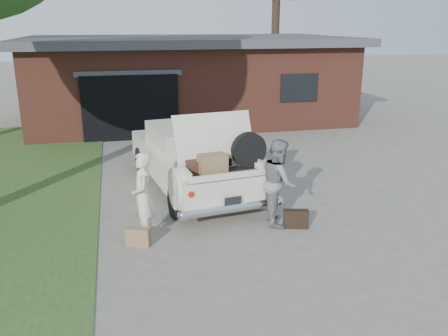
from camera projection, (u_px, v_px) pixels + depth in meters
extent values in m
plane|color=gray|center=(231.00, 231.00, 9.14)|extent=(90.00, 90.00, 0.00)
cube|color=brown|center=(188.00, 82.00, 19.61)|extent=(12.00, 7.00, 3.00)
cube|color=#4C4C51|center=(187.00, 40.00, 19.12)|extent=(12.80, 7.80, 0.30)
cube|color=black|center=(131.00, 108.00, 15.98)|extent=(3.20, 0.30, 2.20)
cube|color=#4C4C51|center=(129.00, 73.00, 15.57)|extent=(3.50, 0.12, 0.18)
cube|color=black|center=(299.00, 88.00, 17.07)|extent=(1.40, 0.08, 1.00)
cylinder|color=#38281E|center=(275.00, 36.00, 26.26)|extent=(0.44, 0.44, 6.29)
cube|color=beige|center=(192.00, 162.00, 11.43)|extent=(2.61, 5.25, 0.65)
cube|color=beige|center=(188.00, 136.00, 11.52)|extent=(1.93, 2.23, 0.52)
cube|color=black|center=(177.00, 129.00, 12.38)|extent=(1.55, 0.30, 0.44)
cube|color=black|center=(200.00, 146.00, 10.68)|extent=(1.55, 0.30, 0.44)
cylinder|color=black|center=(177.00, 203.00, 9.68)|extent=(0.31, 0.69, 0.66)
cylinder|color=black|center=(255.00, 192.00, 10.30)|extent=(0.31, 0.69, 0.66)
cylinder|color=black|center=(141.00, 159.00, 12.72)|extent=(0.31, 0.69, 0.66)
cylinder|color=black|center=(204.00, 153.00, 13.34)|extent=(0.31, 0.69, 0.66)
cylinder|color=silver|center=(232.00, 208.00, 9.21)|extent=(2.06, 0.48, 0.18)
cylinder|color=#A5140F|center=(191.00, 194.00, 8.87)|extent=(0.13, 0.12, 0.12)
cylinder|color=#A5140F|center=(269.00, 183.00, 9.45)|extent=(0.13, 0.12, 0.12)
cube|color=black|center=(233.00, 201.00, 9.15)|extent=(0.34, 0.07, 0.17)
cube|color=black|center=(220.00, 171.00, 9.62)|extent=(1.70, 1.32, 0.04)
cube|color=beige|center=(182.00, 170.00, 9.31)|extent=(0.22, 1.10, 0.18)
cube|color=beige|center=(256.00, 162.00, 9.88)|extent=(0.22, 1.10, 0.18)
cube|color=beige|center=(231.00, 176.00, 9.12)|extent=(1.60, 0.29, 0.12)
cube|color=beige|center=(214.00, 140.00, 9.76)|extent=(1.74, 0.71, 1.09)
cube|color=#49291F|center=(203.00, 164.00, 9.58)|extent=(0.76, 0.55, 0.23)
cube|color=olive|center=(212.00, 164.00, 9.35)|extent=(0.59, 0.43, 0.38)
cube|color=black|center=(216.00, 162.00, 9.85)|extent=(0.62, 0.45, 0.18)
cylinder|color=black|center=(249.00, 150.00, 9.68)|extent=(0.75, 0.27, 0.74)
imported|color=silver|center=(143.00, 197.00, 8.61)|extent=(0.40, 0.61, 1.65)
imported|color=gray|center=(279.00, 182.00, 9.33)|extent=(0.78, 0.93, 1.71)
cube|color=#916B4A|center=(138.00, 237.00, 8.50)|extent=(0.46, 0.31, 0.34)
cube|color=black|center=(296.00, 219.00, 9.24)|extent=(0.51, 0.28, 0.37)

